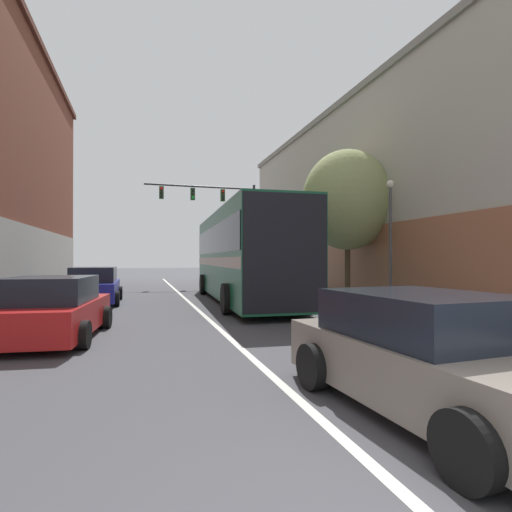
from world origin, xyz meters
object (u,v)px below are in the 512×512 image
hatchback_foreground (432,356)px  parked_car_left_mid (52,310)px  traffic_signal_gantry (220,210)px  bus (243,252)px  street_tree_near (347,200)px  street_lamp (390,238)px  parked_car_left_near (94,286)px

hatchback_foreground → parked_car_left_mid: 7.81m
hatchback_foreground → traffic_signal_gantry: size_ratio=0.56×
bus → hatchback_foreground: (-0.86, -12.39, -1.40)m
parked_car_left_mid → street_tree_near: (10.32, 5.38, 3.63)m
parked_car_left_mid → street_tree_near: 12.19m
parked_car_left_mid → street_lamp: 11.14m
bus → parked_car_left_mid: bearing=140.1°
hatchback_foreground → traffic_signal_gantry: 23.24m
parked_car_left_mid → bus: bearing=-37.2°
bus → parked_car_left_near: bus is taller
parked_car_left_mid → street_lamp: bearing=-69.8°
bus → traffic_signal_gantry: bearing=-3.1°
traffic_signal_gantry → bus: bearing=-95.8°
bus → street_tree_near: bearing=-102.1°
bus → parked_car_left_mid: (-6.02, -6.52, -1.40)m
bus → street_lamp: street_lamp is taller
parked_car_left_mid → street_tree_near: size_ratio=0.64×
bus → parked_car_left_mid: 8.98m
parked_car_left_mid → street_tree_near: street_tree_near is taller
parked_car_left_mid → street_tree_near: bearing=-57.0°
street_lamp → parked_car_left_mid: bearing=-165.3°
hatchback_foreground → street_lamp: bearing=-36.0°
traffic_signal_gantry → street_tree_near: 11.96m
street_lamp → street_tree_near: 3.13m
bus → hatchback_foreground: bus is taller
hatchback_foreground → street_lamp: street_lamp is taller
bus → hatchback_foreground: size_ratio=2.91×
parked_car_left_near → traffic_signal_gantry: traffic_signal_gantry is taller
hatchback_foreground → traffic_signal_gantry: (1.91, 22.72, 4.46)m
hatchback_foreground → street_tree_near: bearing=-28.4°
traffic_signal_gantry → street_tree_near: traffic_signal_gantry is taller
parked_car_left_mid → traffic_signal_gantry: size_ratio=0.55×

